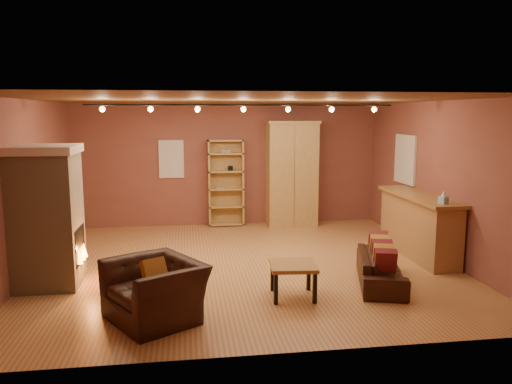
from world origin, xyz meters
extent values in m
plane|color=#986436|center=(0.00, 0.00, 0.00)|extent=(7.00, 7.00, 0.00)
plane|color=brown|center=(0.00, 0.00, 2.80)|extent=(7.00, 7.00, 0.00)
cube|color=brown|center=(0.00, 3.25, 1.40)|extent=(7.00, 0.02, 2.80)
cube|color=brown|center=(-3.50, 0.00, 1.40)|extent=(0.02, 6.50, 2.80)
cube|color=brown|center=(3.50, 0.00, 1.40)|extent=(0.02, 6.50, 2.80)
cube|color=tan|center=(-3.05, -0.60, 1.00)|extent=(0.90, 0.90, 2.00)
cube|color=beige|center=(-3.05, -0.60, 2.06)|extent=(0.98, 0.98, 0.12)
cube|color=black|center=(-2.64, -0.60, 0.60)|extent=(0.10, 0.65, 0.55)
cone|color=orange|center=(-2.58, -0.60, 0.48)|extent=(0.10, 0.10, 0.22)
cube|color=silver|center=(-1.30, 3.23, 1.55)|extent=(0.56, 0.04, 0.86)
cube|color=tan|center=(-0.07, 3.23, 1.00)|extent=(0.81, 0.04, 1.99)
cube|color=tan|center=(-0.46, 3.09, 1.00)|extent=(0.04, 0.32, 1.99)
cube|color=tan|center=(0.32, 3.09, 1.00)|extent=(0.04, 0.32, 1.99)
cube|color=gray|center=(-0.21, 3.09, 0.89)|extent=(0.18, 0.12, 0.05)
cube|color=black|center=(0.04, 3.09, 1.33)|extent=(0.10, 0.10, 0.12)
cube|color=tan|center=(-0.07, 3.09, 0.04)|extent=(0.81, 0.32, 0.04)
cube|color=tan|center=(-0.07, 3.09, 0.45)|extent=(0.81, 0.32, 0.04)
cube|color=tan|center=(-0.07, 3.09, 0.86)|extent=(0.81, 0.32, 0.03)
cube|color=tan|center=(-0.07, 3.09, 1.27)|extent=(0.81, 0.32, 0.04)
cube|color=tan|center=(-0.07, 3.09, 1.67)|extent=(0.81, 0.32, 0.04)
cube|color=tan|center=(-0.07, 3.09, 1.97)|extent=(0.81, 0.32, 0.04)
cube|color=tan|center=(1.44, 2.94, 1.18)|extent=(1.13, 0.61, 2.35)
cube|color=olive|center=(1.44, 2.64, 1.18)|extent=(0.02, 0.01, 2.25)
cube|color=tan|center=(1.44, 2.94, 2.38)|extent=(1.19, 0.67, 0.06)
cube|color=#A67C4C|center=(3.20, 0.14, 0.53)|extent=(0.51, 2.24, 1.07)
cube|color=olive|center=(3.20, 0.14, 1.10)|extent=(0.63, 2.36, 0.06)
cube|color=#87BFD9|center=(3.15, -0.78, 1.19)|extent=(0.16, 0.16, 0.12)
cone|color=white|center=(3.15, -0.78, 1.30)|extent=(0.08, 0.08, 0.10)
cube|color=silver|center=(3.47, 1.40, 1.65)|extent=(0.05, 0.90, 1.00)
imported|color=black|center=(1.93, -1.26, 0.32)|extent=(0.91, 1.69, 0.63)
cube|color=maroon|center=(1.77, -1.79, 0.53)|extent=(0.35, 0.30, 0.36)
cube|color=#A36E2A|center=(1.85, -1.52, 0.53)|extent=(0.35, 0.30, 0.36)
cube|color=maroon|center=(1.93, -1.26, 0.53)|extent=(0.35, 0.30, 0.36)
cube|color=#A36E2A|center=(2.01, -1.00, 0.53)|extent=(0.35, 0.30, 0.36)
cube|color=maroon|center=(2.08, -0.73, 0.53)|extent=(0.35, 0.30, 0.36)
imported|color=black|center=(-1.40, -2.12, 0.50)|extent=(1.24, 1.37, 1.00)
cube|color=#A36E2A|center=(-1.40, -2.12, 0.63)|extent=(0.38, 0.36, 0.34)
cube|color=olive|center=(0.48, -1.61, 0.46)|extent=(0.70, 0.70, 0.05)
cube|color=black|center=(0.22, -1.87, 0.21)|extent=(0.05, 0.05, 0.43)
cube|color=black|center=(0.75, -1.87, 0.21)|extent=(0.05, 0.05, 0.43)
cube|color=black|center=(0.22, -1.34, 0.21)|extent=(0.05, 0.05, 0.43)
cube|color=black|center=(0.75, -1.34, 0.21)|extent=(0.05, 0.05, 0.43)
cylinder|color=black|center=(0.00, 0.20, 2.72)|extent=(5.20, 0.03, 0.03)
sphere|color=#FFD88C|center=(-2.30, 0.20, 2.65)|extent=(0.09, 0.09, 0.09)
sphere|color=#FFD88C|center=(-1.53, 0.20, 2.65)|extent=(0.09, 0.09, 0.09)
sphere|color=#FFD88C|center=(-0.77, 0.20, 2.65)|extent=(0.09, 0.09, 0.09)
sphere|color=#FFD88C|center=(0.00, 0.20, 2.65)|extent=(0.09, 0.09, 0.09)
sphere|color=#FFD88C|center=(0.77, 0.20, 2.65)|extent=(0.09, 0.09, 0.09)
sphere|color=#FFD88C|center=(1.53, 0.20, 2.65)|extent=(0.09, 0.09, 0.09)
sphere|color=#FFD88C|center=(2.30, 0.20, 2.65)|extent=(0.09, 0.09, 0.09)
camera|label=1|loc=(-0.99, -8.24, 2.58)|focal=35.00mm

